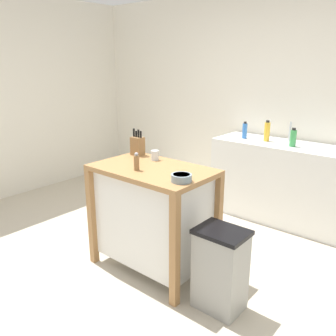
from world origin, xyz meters
The scene contains 14 objects.
ground_plane centered at (0.00, 0.00, 0.00)m, with size 6.69×6.69×0.00m, color #BCB29E.
wall_back centered at (0.00, 2.19, 1.30)m, with size 5.69×0.10×2.60m, color silver.
wall_left centered at (-2.84, 0.79, 1.30)m, with size 0.10×2.79×2.60m, color silver.
kitchen_island centered at (-0.14, 0.13, 0.52)m, with size 1.00×0.63×0.92m.
knife_block centered at (-0.52, 0.34, 1.01)m, with size 0.11×0.09×0.24m.
bowl_ceramic_wide centered at (0.26, 0.00, 0.95)m, with size 0.15×0.15×0.06m.
drinking_cup centered at (-0.28, 0.31, 0.97)m, with size 0.07×0.07×0.09m.
pepper_grinder centered at (-0.19, -0.01, 0.99)m, with size 0.04×0.04×0.15m.
trash_bin centered at (0.60, 0.03, 0.32)m, with size 0.36×0.28×0.63m.
sink_counter centered at (0.27, 1.84, 0.45)m, with size 1.51×0.60×0.89m.
sink_faucet centered at (0.27, 1.98, 1.00)m, with size 0.02×0.02×0.22m.
bottle_dish_soap centered at (0.07, 1.82, 1.00)m, with size 0.06×0.06×0.24m.
bottle_spray_cleaner centered at (-0.19, 1.78, 0.99)m, with size 0.06×0.06×0.20m.
bottle_hand_soap centered at (0.40, 1.74, 0.99)m, with size 0.07×0.07×0.20m.
Camera 1 is at (1.75, -1.93, 1.76)m, focal length 37.87 mm.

